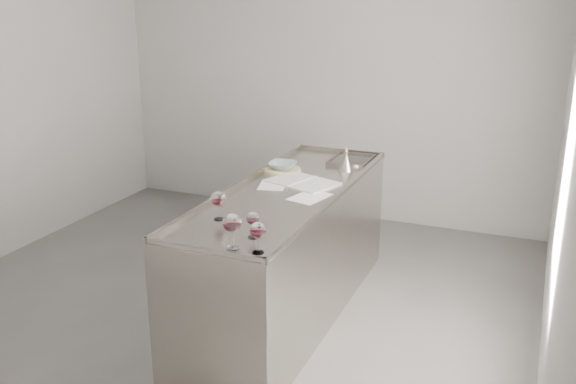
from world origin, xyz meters
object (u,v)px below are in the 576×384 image
at_px(wine_glass_middle, 232,224).
at_px(wine_glass_right, 258,231).
at_px(ceramic_bowl, 283,165).
at_px(wine_funnel, 346,163).
at_px(wine_glass_left, 218,199).
at_px(wine_glass_small, 253,219).
at_px(notebook, 302,182).
at_px(counter, 288,252).

height_order(wine_glass_middle, wine_glass_right, wine_glass_middle).
bearing_deg(ceramic_bowl, wine_funnel, 25.92).
bearing_deg(wine_glass_right, wine_glass_left, 139.40).
height_order(wine_glass_small, ceramic_bowl, wine_glass_small).
distance_m(wine_glass_middle, wine_glass_small, 0.20).
height_order(wine_glass_right, notebook, wine_glass_right).
relative_size(wine_glass_right, ceramic_bowl, 0.82).
distance_m(wine_glass_middle, notebook, 1.30).
height_order(wine_glass_left, wine_glass_middle, wine_glass_middle).
bearing_deg(wine_glass_middle, wine_glass_left, 127.48).
bearing_deg(ceramic_bowl, wine_glass_right, -71.72).
bearing_deg(wine_funnel, counter, -108.13).
height_order(wine_glass_middle, wine_funnel, wine_glass_middle).
bearing_deg(wine_glass_left, ceramic_bowl, 92.98).
distance_m(wine_glass_right, wine_funnel, 1.74).
bearing_deg(wine_glass_small, wine_glass_middle, -99.52).
bearing_deg(wine_glass_middle, ceramic_bowl, 102.98).
height_order(wine_glass_left, wine_glass_right, wine_glass_left).
relative_size(notebook, ceramic_bowl, 2.63).
bearing_deg(notebook, counter, -78.40).
height_order(counter, wine_glass_right, wine_glass_right).
distance_m(counter, wine_glass_left, 0.94).
xyz_separation_m(wine_glass_left, ceramic_bowl, (-0.06, 1.14, -0.08)).
bearing_deg(wine_glass_small, ceramic_bowl, 106.02).
relative_size(wine_glass_middle, wine_funnel, 1.08).
distance_m(wine_glass_left, wine_funnel, 1.41).
bearing_deg(wine_glass_small, wine_glass_left, 149.51).
distance_m(wine_glass_left, notebook, 0.93).
height_order(wine_glass_right, wine_glass_small, wine_glass_right).
distance_m(ceramic_bowl, wine_funnel, 0.49).
relative_size(wine_glass_middle, notebook, 0.36).
relative_size(wine_glass_right, notebook, 0.31).
bearing_deg(counter, wine_glass_small, -80.15).
xyz_separation_m(wine_glass_middle, notebook, (-0.10, 1.29, -0.14)).
bearing_deg(wine_glass_small, notebook, 96.68).
xyz_separation_m(wine_glass_middle, wine_glass_small, (0.03, 0.19, -0.03)).
bearing_deg(notebook, wine_glass_middle, -66.73).
bearing_deg(wine_funnel, wine_glass_right, -88.00).
relative_size(wine_glass_right, wine_glass_small, 1.12).
bearing_deg(wine_glass_middle, counter, 96.50).
relative_size(wine_glass_middle, ceramic_bowl, 0.96).
relative_size(wine_glass_left, wine_glass_right, 1.03).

